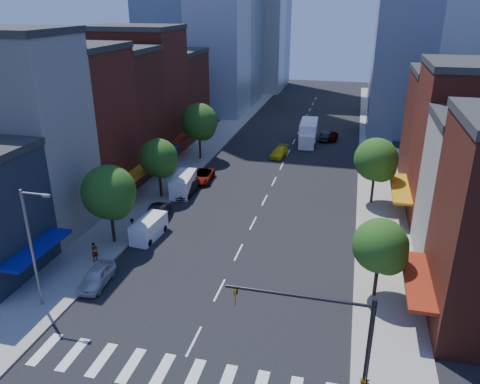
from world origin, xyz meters
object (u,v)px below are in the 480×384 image
(cargo_van_far, at_px, (183,184))
(pedestrian_far, at_px, (132,226))
(taxi, at_px, (279,152))
(pedestrian_near, at_px, (95,252))
(cargo_van_near, at_px, (148,229))
(parked_car_front, at_px, (97,276))
(box_truck, at_px, (308,133))
(parked_car_rear, at_px, (186,189))
(traffic_car_oncoming, at_px, (326,136))
(parked_car_second, at_px, (157,214))
(traffic_car_far, at_px, (332,135))
(parked_car_third, at_px, (203,176))

(cargo_van_far, height_order, pedestrian_far, cargo_van_far)
(taxi, xyz_separation_m, pedestrian_near, (-10.36, -32.49, 0.36))
(cargo_van_near, bearing_deg, pedestrian_near, -111.61)
(parked_car_front, xyz_separation_m, box_truck, (11.70, 43.23, 0.86))
(cargo_van_far, distance_m, pedestrian_far, 11.05)
(parked_car_rear, height_order, traffic_car_oncoming, traffic_car_oncoming)
(parked_car_second, relative_size, pedestrian_far, 2.91)
(cargo_van_far, distance_m, box_truck, 26.70)
(cargo_van_near, relative_size, traffic_car_oncoming, 1.08)
(parked_car_second, bearing_deg, parked_car_front, -94.40)
(parked_car_second, height_order, parked_car_rear, parked_car_second)
(box_truck, bearing_deg, cargo_van_near, -109.65)
(parked_car_rear, bearing_deg, traffic_car_far, 62.14)
(parked_car_front, height_order, traffic_car_far, parked_car_front)
(parked_car_third, height_order, taxi, parked_car_third)
(parked_car_second, bearing_deg, cargo_van_far, 85.48)
(parked_car_second, height_order, cargo_van_near, cargo_van_near)
(parked_car_second, xyz_separation_m, parked_car_third, (0.99, 11.78, -0.09))
(parked_car_rear, relative_size, cargo_van_near, 1.03)
(parked_car_front, bearing_deg, pedestrian_far, 92.34)
(parked_car_third, distance_m, pedestrian_near, 20.71)
(taxi, bearing_deg, cargo_van_far, -110.78)
(cargo_van_near, bearing_deg, parked_car_front, -90.32)
(traffic_car_oncoming, bearing_deg, parked_car_rear, 69.61)
(parked_car_third, xyz_separation_m, traffic_car_oncoming, (13.34, 21.93, 0.03))
(parked_car_third, height_order, pedestrian_far, pedestrian_far)
(parked_car_front, bearing_deg, parked_car_second, 85.41)
(parked_car_front, bearing_deg, parked_car_third, 83.00)
(parked_car_third, relative_size, pedestrian_near, 2.81)
(parked_car_third, xyz_separation_m, cargo_van_near, (-0.31, -15.32, 0.26))
(parked_car_second, relative_size, traffic_car_far, 1.11)
(parked_car_front, height_order, cargo_van_far, cargo_van_far)
(traffic_car_far, relative_size, pedestrian_near, 2.43)
(parked_car_third, distance_m, pedestrian_far, 15.37)
(parked_car_front, height_order, cargo_van_near, cargo_van_near)
(traffic_car_far, xyz_separation_m, box_truck, (-3.56, -2.78, 0.87))
(taxi, bearing_deg, traffic_car_oncoming, 66.47)
(traffic_car_oncoming, relative_size, traffic_car_far, 1.01)
(parked_car_front, xyz_separation_m, cargo_van_near, (0.68, 8.15, 0.21))
(parked_car_rear, distance_m, pedestrian_near, 16.22)
(cargo_van_near, bearing_deg, parked_car_rear, 95.67)
(parked_car_third, height_order, traffic_car_far, traffic_car_far)
(cargo_van_near, relative_size, pedestrian_near, 2.65)
(parked_car_third, xyz_separation_m, parked_car_rear, (-0.54, -4.46, 0.01))
(cargo_van_near, height_order, pedestrian_near, pedestrian_near)
(box_truck, distance_m, pedestrian_near, 42.50)
(traffic_car_far, distance_m, pedestrian_far, 41.13)
(cargo_van_near, distance_m, traffic_car_oncoming, 39.67)
(box_truck, bearing_deg, parked_car_second, -112.57)
(cargo_van_near, bearing_deg, taxi, 78.47)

